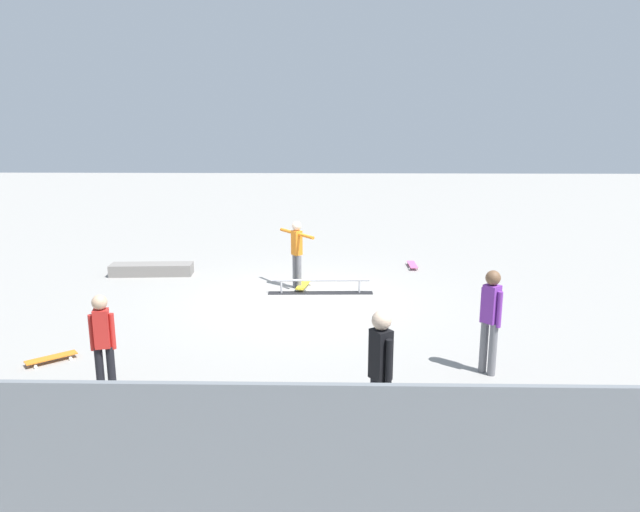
{
  "coord_description": "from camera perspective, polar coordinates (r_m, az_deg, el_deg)",
  "views": [
    {
      "loc": [
        -0.68,
        12.46,
        3.96
      ],
      "look_at": [
        -0.43,
        0.02,
        1.0
      ],
      "focal_mm": 32.93,
      "sensor_mm": 36.0,
      "label": 1
    }
  ],
  "objects": [
    {
      "name": "ground_plane",
      "position": [
        13.1,
        -1.88,
        -4.23
      ],
      "size": [
        60.0,
        60.0,
        0.0
      ],
      "primitive_type": "plane",
      "color": "gray"
    },
    {
      "name": "grind_rail",
      "position": [
        13.5,
        0.04,
        -3.05
      ],
      "size": [
        2.41,
        0.32,
        0.34
      ],
      "rotation": [
        0.0,
        0.0,
        0.03
      ],
      "color": "black",
      "rests_on": "ground_plane"
    },
    {
      "name": "skate_ledge",
      "position": [
        15.65,
        -16.05,
        -1.26
      ],
      "size": [
        2.09,
        0.65,
        0.3
      ],
      "primitive_type": "cube",
      "rotation": [
        0.0,
        0.0,
        0.06
      ],
      "color": "gray",
      "rests_on": "ground_plane"
    },
    {
      "name": "skater_main",
      "position": [
        13.72,
        -2.27,
        0.62
      ],
      "size": [
        0.86,
        1.06,
        1.61
      ],
      "rotation": [
        0.0,
        0.0,
        2.24
      ],
      "color": "slate",
      "rests_on": "ground_plane"
    },
    {
      "name": "skateboard_main",
      "position": [
        13.91,
        -1.66,
        -2.85
      ],
      "size": [
        0.37,
        0.82,
        0.09
      ],
      "rotation": [
        0.0,
        0.0,
        4.53
      ],
      "color": "yellow",
      "rests_on": "ground_plane"
    },
    {
      "name": "bystander_black_shirt",
      "position": [
        7.23,
        5.88,
        -10.99
      ],
      "size": [
        0.29,
        0.37,
        1.74
      ],
      "rotation": [
        0.0,
        0.0,
        2.16
      ],
      "color": "black",
      "rests_on": "ground_plane"
    },
    {
      "name": "bystander_purple_shirt",
      "position": [
        9.5,
        16.23,
        -5.64
      ],
      "size": [
        0.3,
        0.34,
        1.68
      ],
      "rotation": [
        0.0,
        0.0,
        5.41
      ],
      "color": "slate",
      "rests_on": "ground_plane"
    },
    {
      "name": "bystander_red_shirt",
      "position": [
        8.9,
        -20.34,
        -7.75
      ],
      "size": [
        0.36,
        0.22,
        1.56
      ],
      "rotation": [
        0.0,
        0.0,
        3.36
      ],
      "color": "black",
      "rests_on": "ground_plane"
    },
    {
      "name": "loose_skateboard_pink",
      "position": [
        16.01,
        8.97,
        -0.84
      ],
      "size": [
        0.26,
        0.8,
        0.09
      ],
      "rotation": [
        0.0,
        0.0,
        1.58
      ],
      "color": "#E05993",
      "rests_on": "ground_plane"
    },
    {
      "name": "loose_skateboard_orange",
      "position": [
        10.81,
        -24.66,
        -8.98
      ],
      "size": [
        0.74,
        0.66,
        0.09
      ],
      "rotation": [
        0.0,
        0.0,
        0.69
      ],
      "color": "orange",
      "rests_on": "ground_plane"
    },
    {
      "name": "trash_bin",
      "position": [
        6.99,
        -27.82,
        -18.36
      ],
      "size": [
        0.59,
        0.59,
        0.92
      ],
      "primitive_type": "cylinder",
      "color": "#1E592D",
      "rests_on": "ground_plane"
    },
    {
      "name": "back_fence",
      "position": [
        5.21,
        -7.06,
        -21.8
      ],
      "size": [
        24.0,
        0.06,
        1.93
      ],
      "primitive_type": "cube",
      "color": "slate",
      "rests_on": "ground_plane"
    }
  ]
}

